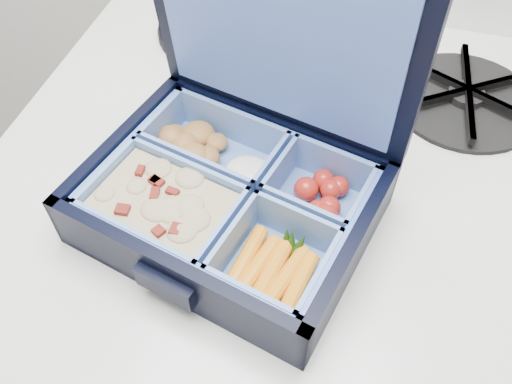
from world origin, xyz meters
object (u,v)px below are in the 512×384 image
(bento_box, at_px, (230,201))
(fork, at_px, (314,110))
(burner_grate, at_px, (467,94))
(stove, at_px, (288,336))

(bento_box, relative_size, fork, 1.30)
(bento_box, xyz_separation_m, fork, (0.04, 0.17, -0.03))
(burner_grate, xyz_separation_m, fork, (-0.16, -0.06, -0.01))
(stove, relative_size, fork, 5.05)
(burner_grate, bearing_deg, stove, -143.21)
(stove, height_order, fork, fork)
(burner_grate, bearing_deg, fork, -158.41)
(bento_box, bearing_deg, burner_grate, 61.85)
(burner_grate, relative_size, fork, 0.87)
(bento_box, bearing_deg, stove, 79.87)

